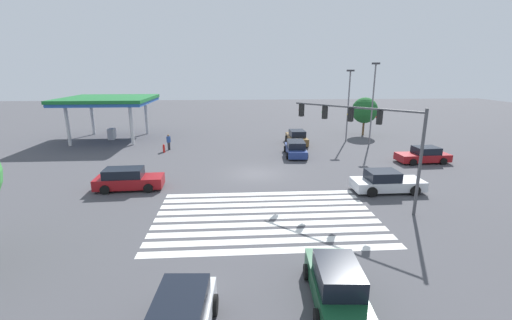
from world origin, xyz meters
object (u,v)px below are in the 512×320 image
Objects in this scene: car_1 at (336,284)px; fire_hydrant at (164,148)px; street_light_pole_a at (373,97)px; street_light_pole_b at (349,99)px; car_2 at (128,179)px; car_4 at (296,149)px; car_6 at (386,182)px; car_0 at (297,138)px; pedestrian at (169,141)px; tree_corner_b at (365,110)px; traffic_signal_mast at (366,128)px; car_3 at (423,155)px.

car_1 is 5.14× the size of fire_hydrant.
street_light_pole_b is at bearing 142.00° from street_light_pole_a.
fire_hydrant is (0.39, 11.06, -0.30)m from car_2.
car_1 is 22.00m from car_4.
car_0 is at bearing 101.40° from car_6.
fire_hydrant is (-17.62, 12.76, -0.26)m from car_6.
car_0 is 16.06m from car_6.
tree_corner_b reaches higher than pedestrian.
car_4 is at bearing -35.61° from traffic_signal_mast.
fire_hydrant is (-15.21, 14.38, -4.36)m from traffic_signal_mast.
car_0 is (-0.96, 17.32, -4.04)m from traffic_signal_mast.
car_0 is at bearing 41.29° from car_2.
traffic_signal_mast is 13.00m from car_4.
car_0 is 0.54× the size of street_light_pole_a.
tree_corner_b is (-0.57, 13.37, 2.53)m from car_3.
street_light_pole_a is (4.93, 15.34, 4.60)m from car_6.
street_light_pole_b reaches higher than traffic_signal_mast.
traffic_signal_mast reaches higher than tree_corner_b.
street_light_pole_b reaches higher than car_1.
car_4 reaches higher than fire_hydrant.
car_4 is 2.84× the size of pedestrian.
pedestrian is (-24.06, 6.64, 0.27)m from car_3.
street_light_pole_b is (-3.98, 9.78, 4.24)m from car_3.
car_0 is 0.99× the size of car_6.
tree_corner_b is at bearing 72.60° from car_6.
traffic_signal_mast is 0.69× the size of street_light_pole_a.
car_3 is at bearing 10.20° from car_2.
street_light_pole_a is at bearing -38.00° from street_light_pole_b.
car_4 is (13.60, 8.86, -0.02)m from car_2.
pedestrian is 0.35× the size of tree_corner_b.
fire_hydrant is (-10.69, 24.06, -0.34)m from car_1.
street_light_pole_b reaches higher than car_6.
traffic_signal_mast is 16.47m from car_2.
pedestrian is (-17.31, 13.88, 0.24)m from car_6.
car_0 is 1.01× the size of car_4.
car_0 is at bearing -3.26° from car_1.
pedestrian is (0.71, 12.18, 0.20)m from car_2.
car_1 is 0.92× the size of tree_corner_b.
traffic_signal_mast is 19.35m from street_light_pole_b.
fire_hydrant is (-20.39, -4.27, -4.47)m from street_light_pole_b.
tree_corner_b reaches higher than car_3.
traffic_signal_mast is at bearing -177.55° from car_0.
car_4 is 11.46m from street_light_pole_a.
traffic_signal_mast reaches higher than car_6.
car_3 is at bearing 31.51° from pedestrian.
car_1 is at bearing -20.68° from pedestrian.
car_1 is 26.32m from fire_hydrant.
car_1 is 23.05m from car_3.
tree_corner_b is at bearing -66.13° from traffic_signal_mast.
car_4 is at bearing -9.45° from fire_hydrant.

